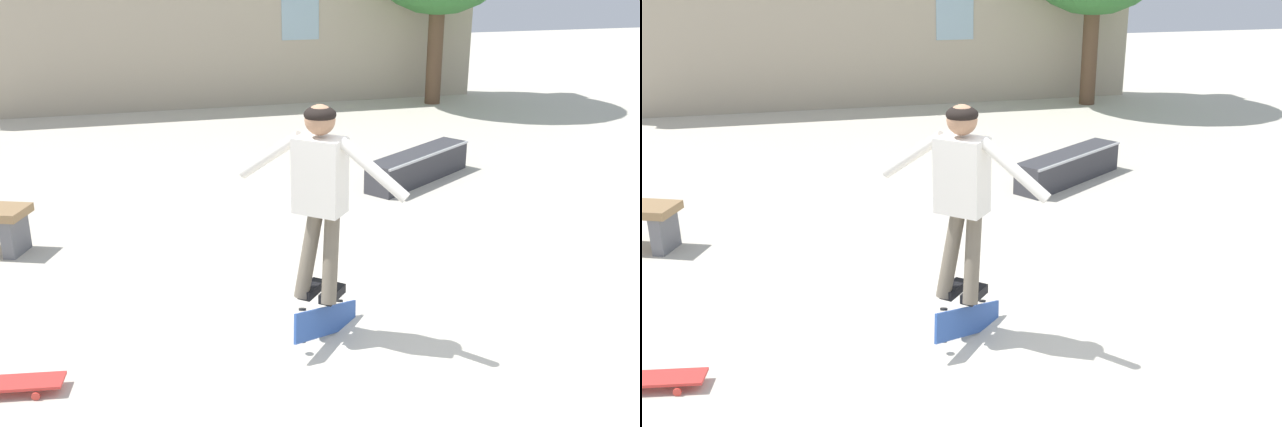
# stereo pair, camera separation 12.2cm
# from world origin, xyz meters

# --- Properties ---
(ground_plane) EXTENTS (40.00, 40.00, 0.00)m
(ground_plane) POSITION_xyz_m (0.00, 0.00, 0.00)
(ground_plane) COLOR beige
(skate_ledge) EXTENTS (1.66, 1.28, 0.37)m
(skate_ledge) POSITION_xyz_m (1.82, 3.99, 0.19)
(skate_ledge) COLOR #38383D
(skate_ledge) RESTS_ON ground_plane
(skater) EXTENTS (1.03, 0.93, 1.43)m
(skater) POSITION_xyz_m (-0.39, 0.58, 1.17)
(skater) COLOR silver
(skateboard_flipping) EXTENTS (0.64, 0.61, 0.44)m
(skateboard_flipping) POSITION_xyz_m (-0.35, 0.53, 0.14)
(skateboard_flipping) COLOR #2D519E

